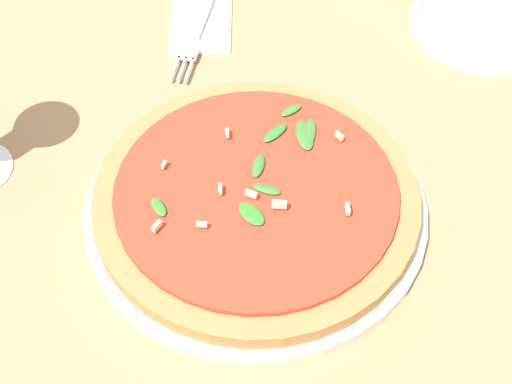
{
  "coord_description": "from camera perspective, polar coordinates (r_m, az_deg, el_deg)",
  "views": [
    {
      "loc": [
        0.45,
        -0.12,
        0.58
      ],
      "look_at": [
        0.03,
        0.04,
        0.03
      ],
      "focal_mm": 50.0,
      "sensor_mm": 36.0,
      "label": 1
    }
  ],
  "objects": [
    {
      "name": "ground_plane",
      "position": [
        0.74,
        -3.21,
        -0.77
      ],
      "size": [
        6.0,
        6.0,
        0.0
      ],
      "primitive_type": "plane",
      "color": "#9E7A56"
    },
    {
      "name": "pizza_arugula_main",
      "position": [
        0.72,
        0.01,
        -0.65
      ],
      "size": [
        0.35,
        0.35,
        0.05
      ],
      "color": "silver",
      "rests_on": "ground_plane"
    },
    {
      "name": "napkin",
      "position": [
        0.96,
        -4.39,
        13.34
      ],
      "size": [
        0.14,
        0.11,
        0.01
      ],
      "rotation": [
        0.0,
        0.0,
        -0.34
      ],
      "color": "white",
      "rests_on": "ground_plane"
    },
    {
      "name": "fork",
      "position": [
        0.95,
        -4.52,
        13.28
      ],
      "size": [
        0.2,
        0.13,
        0.0
      ],
      "rotation": [
        0.0,
        0.0,
        -0.53
      ],
      "color": "silver",
      "rests_on": "ground_plane"
    },
    {
      "name": "side_plate_white",
      "position": [
        0.99,
        17.85,
        12.79
      ],
      "size": [
        0.19,
        0.19,
        0.02
      ],
      "color": "silver",
      "rests_on": "ground_plane"
    }
  ]
}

